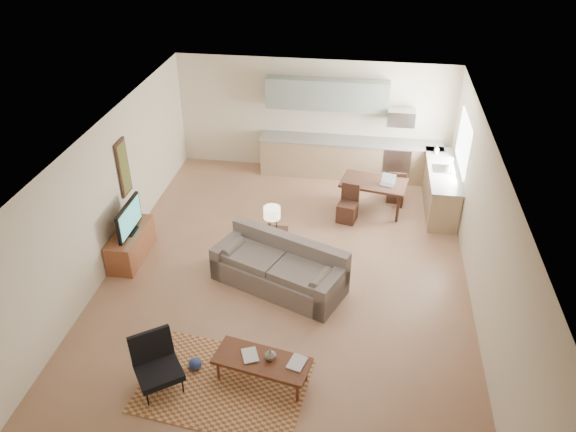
% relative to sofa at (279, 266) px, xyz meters
% --- Properties ---
extents(room, '(9.00, 9.00, 9.00)m').
position_rel_sofa_xyz_m(room, '(0.09, 0.21, 0.93)').
color(room, '#97694D').
rests_on(room, ground).
extents(kitchen_counter_back, '(4.26, 0.64, 0.92)m').
position_rel_sofa_xyz_m(kitchen_counter_back, '(0.99, 4.39, 0.04)').
color(kitchen_counter_back, tan).
rests_on(kitchen_counter_back, ground).
extents(kitchen_counter_right, '(0.64, 2.26, 0.92)m').
position_rel_sofa_xyz_m(kitchen_counter_right, '(3.02, 3.21, 0.04)').
color(kitchen_counter_right, tan).
rests_on(kitchen_counter_right, ground).
extents(kitchen_range, '(0.62, 0.62, 0.90)m').
position_rel_sofa_xyz_m(kitchen_range, '(2.09, 4.39, 0.03)').
color(kitchen_range, '#A5A8AD').
rests_on(kitchen_range, ground).
extents(kitchen_microwave, '(0.62, 0.40, 0.35)m').
position_rel_sofa_xyz_m(kitchen_microwave, '(2.09, 4.41, 1.13)').
color(kitchen_microwave, '#A5A8AD').
rests_on(kitchen_microwave, room).
extents(upper_cabinets, '(2.80, 0.34, 0.70)m').
position_rel_sofa_xyz_m(upper_cabinets, '(0.39, 4.54, 1.53)').
color(upper_cabinets, gray).
rests_on(upper_cabinets, room).
extents(window_right, '(0.02, 1.40, 1.05)m').
position_rel_sofa_xyz_m(window_right, '(3.32, 3.21, 1.13)').
color(window_right, white).
rests_on(window_right, room).
extents(wall_art_left, '(0.06, 0.42, 1.10)m').
position_rel_sofa_xyz_m(wall_art_left, '(-3.12, 1.11, 1.13)').
color(wall_art_left, olive).
rests_on(wall_art_left, room).
extents(triptych, '(1.70, 0.04, 0.50)m').
position_rel_sofa_xyz_m(triptych, '(-0.01, 4.68, 1.33)').
color(triptych, '#F8DEBE').
rests_on(triptych, room).
extents(rug, '(2.52, 1.89, 0.02)m').
position_rel_sofa_xyz_m(rug, '(-0.42, -2.37, -0.41)').
color(rug, brown).
rests_on(rug, floor).
extents(sofa, '(2.64, 1.90, 0.84)m').
position_rel_sofa_xyz_m(sofa, '(0.00, 0.00, 0.00)').
color(sofa, '#685C54').
rests_on(sofa, floor).
extents(coffee_table, '(1.46, 0.80, 0.42)m').
position_rel_sofa_xyz_m(coffee_table, '(0.11, -2.18, -0.21)').
color(coffee_table, '#4B2313').
rests_on(coffee_table, floor).
extents(book_a, '(0.42, 0.44, 0.03)m').
position_rel_sofa_xyz_m(book_a, '(-0.17, -2.18, 0.00)').
color(book_a, maroon).
rests_on(book_a, coffee_table).
extents(book_b, '(0.39, 0.43, 0.02)m').
position_rel_sofa_xyz_m(book_b, '(0.51, -2.15, 0.00)').
color(book_b, navy).
rests_on(book_b, coffee_table).
extents(vase, '(0.20, 0.20, 0.17)m').
position_rel_sofa_xyz_m(vase, '(0.23, -2.15, 0.08)').
color(vase, black).
rests_on(vase, coffee_table).
extents(armchair, '(0.98, 0.98, 0.81)m').
position_rel_sofa_xyz_m(armchair, '(-1.30, -2.52, -0.02)').
color(armchair, black).
rests_on(armchair, floor).
extents(tv_credenza, '(0.49, 1.28, 0.59)m').
position_rel_sofa_xyz_m(tv_credenza, '(-2.90, 0.42, -0.13)').
color(tv_credenza, brown).
rests_on(tv_credenza, floor).
extents(tv, '(0.10, 0.99, 0.59)m').
position_rel_sofa_xyz_m(tv, '(-2.85, 0.42, 0.47)').
color(tv, black).
rests_on(tv, tv_credenza).
extents(console_table, '(0.55, 0.38, 0.64)m').
position_rel_sofa_xyz_m(console_table, '(-0.25, 0.80, -0.10)').
color(console_table, '#341E15').
rests_on(console_table, floor).
extents(table_lamp, '(0.34, 0.34, 0.51)m').
position_rel_sofa_xyz_m(table_lamp, '(-0.25, 0.80, 0.47)').
color(table_lamp, beige).
rests_on(table_lamp, console_table).
extents(dining_table, '(1.48, 1.02, 0.69)m').
position_rel_sofa_xyz_m(dining_table, '(1.58, 2.86, -0.08)').
color(dining_table, '#341E15').
rests_on(dining_table, floor).
extents(dining_chair_near, '(0.46, 0.47, 0.80)m').
position_rel_sofa_xyz_m(dining_chair_near, '(1.07, 2.35, -0.02)').
color(dining_chair_near, '#341E15').
rests_on(dining_chair_near, floor).
extents(dining_chair_far, '(0.39, 0.41, 0.77)m').
position_rel_sofa_xyz_m(dining_chair_far, '(2.09, 3.36, -0.04)').
color(dining_chair_far, '#341E15').
rests_on(dining_chair_far, floor).
extents(laptop, '(0.34, 0.29, 0.22)m').
position_rel_sofa_xyz_m(laptop, '(1.85, 2.76, 0.38)').
color(laptop, '#A5A8AD').
rests_on(laptop, dining_table).
extents(soap_bottle, '(0.12, 0.12, 0.19)m').
position_rel_sofa_xyz_m(soap_bottle, '(2.92, 3.98, 0.59)').
color(soap_bottle, '#F8DEBE').
rests_on(soap_bottle, kitchen_counter_right).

